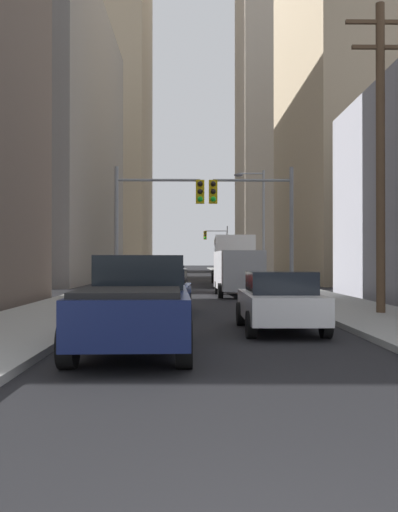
{
  "coord_description": "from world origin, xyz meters",
  "views": [
    {
      "loc": [
        -0.65,
        -3.16,
        1.8
      ],
      "look_at": [
        0.0,
        37.28,
        2.1
      ],
      "focal_mm": 40.76,
      "sensor_mm": 36.0,
      "label": 1
    }
  ],
  "objects_px": {
    "sedan_blue": "(162,291)",
    "traffic_signal_near_right": "(256,210)",
    "pickup_truck_navy": "(137,304)",
    "sedan_white": "(280,301)",
    "traffic_signal_far_right": "(217,242)",
    "city_bus": "(232,259)",
    "sedan_red": "(171,278)",
    "traffic_signal_near_left": "(155,210)",
    "cargo_van_silver": "(238,271)"
  },
  "relations": [
    {
      "from": "sedan_blue",
      "to": "traffic_signal_near_right",
      "type": "xyz_separation_m",
      "value": [
        3.88,
        6.62,
        3.27
      ]
    },
    {
      "from": "pickup_truck_navy",
      "to": "sedan_blue",
      "type": "height_order",
      "value": "pickup_truck_navy"
    },
    {
      "from": "pickup_truck_navy",
      "to": "traffic_signal_near_right",
      "type": "height_order",
      "value": "traffic_signal_near_right"
    },
    {
      "from": "sedan_white",
      "to": "traffic_signal_far_right",
      "type": "bearing_deg",
      "value": 88.9
    },
    {
      "from": "city_bus",
      "to": "traffic_signal_near_right",
      "type": "distance_m",
      "value": 15.94
    },
    {
      "from": "sedan_red",
      "to": "traffic_signal_near_left",
      "type": "bearing_deg",
      "value": -94.04
    },
    {
      "from": "traffic_signal_near_left",
      "to": "traffic_signal_far_right",
      "type": "height_order",
      "value": "same"
    },
    {
      "from": "pickup_truck_navy",
      "to": "cargo_van_silver",
      "type": "distance_m",
      "value": 17.89
    },
    {
      "from": "city_bus",
      "to": "sedan_red",
      "type": "xyz_separation_m",
      "value": [
        -4.14,
        -9.02,
        -1.16
      ]
    },
    {
      "from": "pickup_truck_navy",
      "to": "sedan_blue",
      "type": "distance_m",
      "value": 7.91
    },
    {
      "from": "cargo_van_silver",
      "to": "traffic_signal_near_left",
      "type": "xyz_separation_m",
      "value": [
        -3.98,
        -3.02,
        2.77
      ]
    },
    {
      "from": "sedan_white",
      "to": "traffic_signal_near_right",
      "type": "height_order",
      "value": "traffic_signal_near_right"
    },
    {
      "from": "city_bus",
      "to": "traffic_signal_far_right",
      "type": "height_order",
      "value": "traffic_signal_far_right"
    },
    {
      "from": "city_bus",
      "to": "sedan_blue",
      "type": "bearing_deg",
      "value": -100.07
    },
    {
      "from": "sedan_white",
      "to": "sedan_blue",
      "type": "distance_m",
      "value": 5.74
    },
    {
      "from": "cargo_van_silver",
      "to": "sedan_red",
      "type": "xyz_separation_m",
      "value": [
        -3.5,
        3.76,
        -0.52
      ]
    },
    {
      "from": "cargo_van_silver",
      "to": "sedan_blue",
      "type": "distance_m",
      "value": 10.22
    },
    {
      "from": "city_bus",
      "to": "traffic_signal_far_right",
      "type": "xyz_separation_m",
      "value": [
        0.29,
        29.08,
        2.07
      ]
    },
    {
      "from": "city_bus",
      "to": "traffic_signal_near_right",
      "type": "height_order",
      "value": "traffic_signal_near_right"
    },
    {
      "from": "cargo_van_silver",
      "to": "sedan_white",
      "type": "height_order",
      "value": "cargo_van_silver"
    },
    {
      "from": "sedan_white",
      "to": "traffic_signal_near_right",
      "type": "bearing_deg",
      "value": 86.54
    },
    {
      "from": "sedan_white",
      "to": "sedan_red",
      "type": "distance_m",
      "value": 18.47
    },
    {
      "from": "city_bus",
      "to": "sedan_red",
      "type": "distance_m",
      "value": 9.99
    },
    {
      "from": "sedan_white",
      "to": "traffic_signal_far_right",
      "type": "relative_size",
      "value": 0.7
    },
    {
      "from": "traffic_signal_near_right",
      "to": "pickup_truck_navy",
      "type": "bearing_deg",
      "value": -105.44
    },
    {
      "from": "pickup_truck_navy",
      "to": "sedan_red",
      "type": "bearing_deg",
      "value": 90.08
    },
    {
      "from": "pickup_truck_navy",
      "to": "cargo_van_silver",
      "type": "bearing_deg",
      "value": 78.83
    },
    {
      "from": "traffic_signal_near_left",
      "to": "sedan_red",
      "type": "bearing_deg",
      "value": 85.96
    },
    {
      "from": "city_bus",
      "to": "sedan_white",
      "type": "height_order",
      "value": "city_bus"
    },
    {
      "from": "cargo_van_silver",
      "to": "sedan_blue",
      "type": "height_order",
      "value": "cargo_van_silver"
    },
    {
      "from": "city_bus",
      "to": "cargo_van_silver",
      "type": "height_order",
      "value": "city_bus"
    },
    {
      "from": "traffic_signal_near_left",
      "to": "city_bus",
      "type": "bearing_deg",
      "value": 73.7
    },
    {
      "from": "traffic_signal_far_right",
      "to": "cargo_van_silver",
      "type": "bearing_deg",
      "value": -91.28
    },
    {
      "from": "pickup_truck_navy",
      "to": "traffic_signal_near_right",
      "type": "xyz_separation_m",
      "value": [
        4.01,
        14.53,
        3.11
      ]
    },
    {
      "from": "sedan_red",
      "to": "city_bus",
      "type": "bearing_deg",
      "value": 65.34
    },
    {
      "from": "sedan_blue",
      "to": "traffic_signal_far_right",
      "type": "relative_size",
      "value": 0.71
    },
    {
      "from": "sedan_blue",
      "to": "traffic_signal_near_right",
      "type": "height_order",
      "value": "traffic_signal_near_right"
    },
    {
      "from": "traffic_signal_near_left",
      "to": "sedan_white",
      "type": "bearing_deg",
      "value": -71.39
    },
    {
      "from": "pickup_truck_navy",
      "to": "cargo_van_silver",
      "type": "height_order",
      "value": "cargo_van_silver"
    },
    {
      "from": "traffic_signal_near_right",
      "to": "sedan_red",
      "type": "bearing_deg",
      "value": 120.83
    },
    {
      "from": "pickup_truck_navy",
      "to": "traffic_signal_near_left",
      "type": "xyz_separation_m",
      "value": [
        -0.51,
        14.53,
        3.12
      ]
    },
    {
      "from": "cargo_van_silver",
      "to": "traffic_signal_near_right",
      "type": "distance_m",
      "value": 4.13
    },
    {
      "from": "cargo_van_silver",
      "to": "sedan_blue",
      "type": "xyz_separation_m",
      "value": [
        -3.34,
        -9.64,
        -0.52
      ]
    },
    {
      "from": "traffic_signal_near_left",
      "to": "cargo_van_silver",
      "type": "bearing_deg",
      "value": 37.22
    },
    {
      "from": "city_bus",
      "to": "traffic_signal_near_left",
      "type": "relative_size",
      "value": 1.93
    },
    {
      "from": "traffic_signal_near_left",
      "to": "traffic_signal_far_right",
      "type": "xyz_separation_m",
      "value": [
        4.91,
        44.88,
        -0.05
      ]
    },
    {
      "from": "city_bus",
      "to": "cargo_van_silver",
      "type": "bearing_deg",
      "value": -92.89
    },
    {
      "from": "city_bus",
      "to": "sedan_red",
      "type": "bearing_deg",
      "value": -114.66
    },
    {
      "from": "sedan_red",
      "to": "traffic_signal_near_left",
      "type": "xyz_separation_m",
      "value": [
        -0.48,
        -6.78,
        3.28
      ]
    },
    {
      "from": "sedan_blue",
      "to": "traffic_signal_near_right",
      "type": "bearing_deg",
      "value": 59.61
    }
  ]
}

